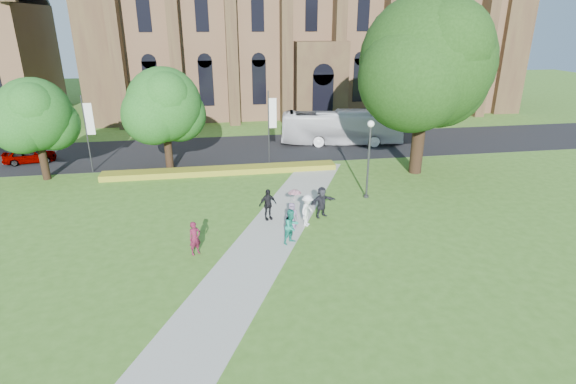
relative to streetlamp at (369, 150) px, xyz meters
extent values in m
plane|color=#3F6B20|center=(-7.50, -6.50, -3.30)|extent=(160.00, 160.00, 0.00)
cube|color=black|center=(-7.50, 13.50, -3.29)|extent=(160.00, 10.00, 0.02)
cube|color=#B2B2A8|center=(-7.50, -5.50, -3.28)|extent=(15.58, 28.54, 0.04)
cube|color=gold|center=(-9.50, 6.70, -3.07)|extent=(18.00, 1.40, 0.45)
cube|color=brown|center=(2.50, 33.50, 5.20)|extent=(52.00, 16.00, 17.00)
cube|color=brown|center=(-22.00, 26.50, 7.20)|extent=(3.50, 3.50, 21.00)
cube|color=brown|center=(27.00, 26.50, 7.20)|extent=(3.50, 3.50, 21.00)
cube|color=brown|center=(2.50, 24.50, 1.20)|extent=(6.00, 2.50, 9.00)
cylinder|color=#38383D|center=(0.00, 0.00, -0.90)|extent=(0.14, 0.14, 4.80)
sphere|color=white|center=(0.00, 0.00, 1.72)|extent=(0.44, 0.44, 0.44)
cylinder|color=#38383D|center=(0.00, 0.00, -3.22)|extent=(0.36, 0.36, 0.15)
cylinder|color=#332114|center=(5.50, 4.50, 0.00)|extent=(0.96, 0.96, 6.60)
sphere|color=#18350E|center=(5.50, 4.50, 5.10)|extent=(9.60, 9.60, 9.60)
cylinder|color=#332114|center=(-22.50, 7.50, -1.37)|extent=(0.56, 0.56, 3.85)
sphere|color=#1E5218|center=(-22.50, 7.50, 1.60)|extent=(5.20, 5.20, 5.20)
cylinder|color=#332114|center=(-13.50, 8.00, -1.23)|extent=(0.60, 0.60, 4.12)
sphere|color=#1E5218|center=(-13.50, 8.00, 1.95)|extent=(5.60, 5.60, 5.60)
cylinder|color=#38383D|center=(-5.50, 8.70, -0.30)|extent=(0.10, 0.10, 6.00)
cube|color=white|center=(-5.15, 8.70, 0.90)|extent=(0.60, 0.02, 2.40)
cylinder|color=#38383D|center=(-19.50, 8.70, -0.30)|extent=(0.10, 0.10, 6.00)
cube|color=white|center=(-19.15, 8.70, 0.90)|extent=(0.60, 0.02, 2.40)
imported|color=silver|center=(2.07, 13.81, -1.68)|extent=(11.74, 4.37, 3.19)
imported|color=gray|center=(-25.20, 12.10, -2.60)|extent=(4.22, 2.37, 1.35)
imported|color=#5B152C|center=(-11.13, -6.18, -2.37)|extent=(0.77, 0.70, 1.76)
imported|color=#19816C|center=(-6.12, -5.79, -2.29)|extent=(1.18, 1.12, 1.92)
imported|color=silver|center=(-4.84, -3.76, -2.31)|extent=(1.27, 1.40, 1.89)
imported|color=black|center=(-6.98, -2.54, -2.30)|extent=(1.21, 0.81, 1.90)
imported|color=slate|center=(-5.79, -3.96, -2.49)|extent=(0.76, 0.50, 1.54)
imported|color=#222229|center=(-3.74, -2.68, -2.31)|extent=(1.84, 1.19, 1.90)
imported|color=#E7A3C4|center=(-5.61, -3.86, -1.39)|extent=(0.95, 0.95, 0.65)
camera|label=1|loc=(-9.80, -26.93, 7.89)|focal=28.00mm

